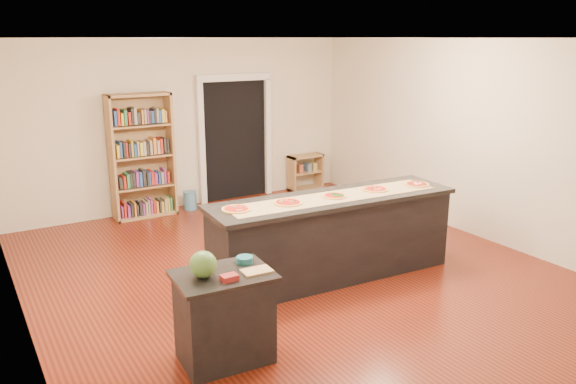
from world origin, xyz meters
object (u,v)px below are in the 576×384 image
waste_bin (190,200)px  watermelon (203,264)px  side_counter (224,317)px  low_shelf (305,172)px  bookshelf (142,156)px  kitchen_island (332,237)px

waste_bin → watermelon: 4.83m
side_counter → low_shelf: size_ratio=1.26×
waste_bin → watermelon: bearing=-110.1°
bookshelf → waste_bin: bookshelf is taller
waste_bin → kitchen_island: bearing=-82.9°
side_counter → low_shelf: bearing=54.2°
low_shelf → watermelon: watermelon is taller
bookshelf → low_shelf: size_ratio=2.95×
bookshelf → low_shelf: 3.20m
low_shelf → waste_bin: 2.39m
side_counter → low_shelf: 5.97m
kitchen_island → side_counter: 2.15m
low_shelf → watermelon: 6.11m
waste_bin → bookshelf: bearing=175.8°
side_counter → bookshelf: size_ratio=0.43×
watermelon → waste_bin: bearing=69.9°
watermelon → kitchen_island: bearing=25.5°
kitchen_island → watermelon: 2.34m
watermelon → bookshelf: bearing=78.9°
bookshelf → kitchen_island: bearing=-71.5°
kitchen_island → side_counter: size_ratio=3.61×
kitchen_island → watermelon: bearing=-151.0°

